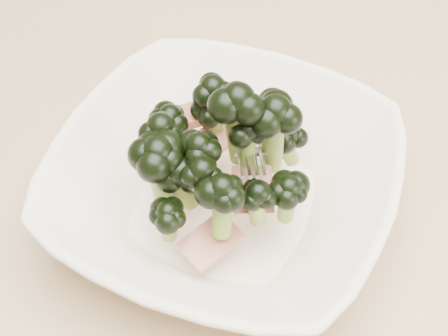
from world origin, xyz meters
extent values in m
cube|color=tan|center=(0.00, 0.00, 0.73)|extent=(1.20, 0.80, 0.04)
cylinder|color=tan|center=(-0.55, 0.35, 0.35)|extent=(0.06, 0.06, 0.71)
imported|color=white|center=(-0.10, 0.02, 0.78)|extent=(0.27, 0.27, 0.06)
cylinder|color=olive|center=(-0.11, -0.02, 0.82)|extent=(0.02, 0.02, 0.04)
ellipsoid|color=black|center=(-0.11, -0.02, 0.84)|extent=(0.03, 0.03, 0.03)
cylinder|color=olive|center=(-0.16, 0.05, 0.79)|extent=(0.02, 0.02, 0.04)
ellipsoid|color=black|center=(-0.16, 0.05, 0.81)|extent=(0.03, 0.03, 0.03)
cylinder|color=olive|center=(-0.14, -0.02, 0.81)|extent=(0.02, 0.02, 0.05)
ellipsoid|color=black|center=(-0.14, -0.02, 0.84)|extent=(0.04, 0.04, 0.03)
cylinder|color=olive|center=(-0.07, -0.01, 0.80)|extent=(0.01, 0.02, 0.04)
ellipsoid|color=black|center=(-0.07, -0.01, 0.82)|extent=(0.03, 0.03, 0.02)
cylinder|color=olive|center=(-0.06, 0.05, 0.80)|extent=(0.02, 0.02, 0.03)
ellipsoid|color=black|center=(-0.06, 0.05, 0.82)|extent=(0.03, 0.03, 0.02)
cylinder|color=olive|center=(-0.07, 0.03, 0.83)|extent=(0.02, 0.02, 0.05)
ellipsoid|color=black|center=(-0.07, 0.03, 0.86)|extent=(0.04, 0.04, 0.03)
cylinder|color=olive|center=(-0.11, 0.00, 0.82)|extent=(0.02, 0.02, 0.04)
ellipsoid|color=black|center=(-0.11, 0.00, 0.84)|extent=(0.03, 0.03, 0.03)
cylinder|color=olive|center=(-0.08, 0.08, 0.79)|extent=(0.02, 0.02, 0.04)
ellipsoid|color=black|center=(-0.08, 0.08, 0.82)|extent=(0.04, 0.04, 0.03)
cylinder|color=olive|center=(-0.10, 0.02, 0.84)|extent=(0.02, 0.02, 0.05)
ellipsoid|color=black|center=(-0.10, 0.02, 0.87)|extent=(0.04, 0.04, 0.03)
cylinder|color=olive|center=(-0.12, -0.04, 0.79)|extent=(0.02, 0.02, 0.03)
ellipsoid|color=black|center=(-0.12, -0.04, 0.81)|extent=(0.03, 0.03, 0.02)
cylinder|color=olive|center=(-0.13, 0.06, 0.80)|extent=(0.02, 0.01, 0.03)
ellipsoid|color=black|center=(-0.13, 0.06, 0.82)|extent=(0.03, 0.03, 0.03)
cylinder|color=olive|center=(-0.13, 0.06, 0.81)|extent=(0.02, 0.02, 0.05)
ellipsoid|color=black|center=(-0.13, 0.06, 0.83)|extent=(0.04, 0.04, 0.03)
cylinder|color=olive|center=(-0.09, -0.03, 0.81)|extent=(0.02, 0.02, 0.04)
ellipsoid|color=black|center=(-0.09, -0.03, 0.84)|extent=(0.04, 0.04, 0.03)
cylinder|color=olive|center=(-0.05, 0.00, 0.80)|extent=(0.01, 0.02, 0.04)
ellipsoid|color=black|center=(-0.05, 0.00, 0.82)|extent=(0.03, 0.03, 0.03)
cylinder|color=olive|center=(-0.12, -0.02, 0.80)|extent=(0.02, 0.02, 0.04)
ellipsoid|color=black|center=(-0.12, -0.02, 0.83)|extent=(0.04, 0.04, 0.03)
cylinder|color=olive|center=(-0.15, 0.01, 0.81)|extent=(0.02, 0.02, 0.04)
ellipsoid|color=black|center=(-0.15, 0.01, 0.84)|extent=(0.04, 0.04, 0.03)
cylinder|color=olive|center=(-0.09, 0.02, 0.82)|extent=(0.01, 0.01, 0.04)
ellipsoid|color=black|center=(-0.09, 0.02, 0.85)|extent=(0.03, 0.03, 0.02)
cube|color=maroon|center=(-0.09, 0.06, 0.80)|extent=(0.05, 0.03, 0.01)
cube|color=maroon|center=(-0.15, 0.05, 0.80)|extent=(0.06, 0.05, 0.02)
cube|color=maroon|center=(-0.08, 0.00, 0.80)|extent=(0.04, 0.05, 0.02)
cube|color=maroon|center=(-0.14, 0.03, 0.80)|extent=(0.05, 0.05, 0.01)
cube|color=maroon|center=(-0.14, 0.01, 0.78)|extent=(0.04, 0.04, 0.02)
cube|color=maroon|center=(-0.09, -0.04, 0.78)|extent=(0.04, 0.05, 0.02)
cube|color=maroon|center=(-0.13, 0.05, 0.79)|extent=(0.04, 0.05, 0.02)
camera|label=1|loc=(0.00, -0.27, 1.16)|focal=50.00mm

